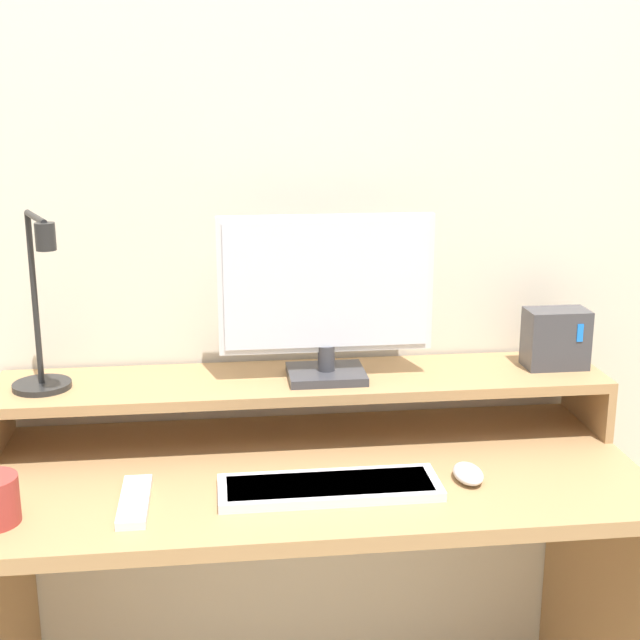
{
  "coord_description": "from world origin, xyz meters",
  "views": [
    {
      "loc": [
        -0.18,
        -1.32,
        1.5
      ],
      "look_at": [
        0.02,
        0.32,
        1.05
      ],
      "focal_mm": 50.0,
      "sensor_mm": 36.0,
      "label": 1
    }
  ],
  "objects_px": {
    "desk_lamp": "(41,330)",
    "keyboard": "(329,487)",
    "remote_control": "(135,501)",
    "monitor": "(326,294)",
    "mouse": "(468,474)",
    "router_dock": "(556,338)"
  },
  "relations": [
    {
      "from": "desk_lamp",
      "to": "remote_control",
      "type": "bearing_deg",
      "value": -52.93
    },
    {
      "from": "monitor",
      "to": "mouse",
      "type": "height_order",
      "value": "monitor"
    },
    {
      "from": "mouse",
      "to": "remote_control",
      "type": "height_order",
      "value": "mouse"
    },
    {
      "from": "desk_lamp",
      "to": "remote_control",
      "type": "xyz_separation_m",
      "value": [
        0.19,
        -0.25,
        -0.26
      ]
    },
    {
      "from": "desk_lamp",
      "to": "keyboard",
      "type": "relative_size",
      "value": 0.89
    },
    {
      "from": "keyboard",
      "to": "remote_control",
      "type": "xyz_separation_m",
      "value": [
        -0.35,
        -0.01,
        -0.0
      ]
    },
    {
      "from": "router_dock",
      "to": "remote_control",
      "type": "xyz_separation_m",
      "value": [
        -0.89,
        -0.29,
        -0.19
      ]
    },
    {
      "from": "router_dock",
      "to": "mouse",
      "type": "relative_size",
      "value": 1.45
    },
    {
      "from": "router_dock",
      "to": "remote_control",
      "type": "distance_m",
      "value": 0.95
    },
    {
      "from": "desk_lamp",
      "to": "remote_control",
      "type": "height_order",
      "value": "desk_lamp"
    },
    {
      "from": "desk_lamp",
      "to": "remote_control",
      "type": "relative_size",
      "value": 1.92
    },
    {
      "from": "router_dock",
      "to": "keyboard",
      "type": "relative_size",
      "value": 0.32
    },
    {
      "from": "desk_lamp",
      "to": "mouse",
      "type": "distance_m",
      "value": 0.88
    },
    {
      "from": "monitor",
      "to": "keyboard",
      "type": "height_order",
      "value": "monitor"
    },
    {
      "from": "router_dock",
      "to": "mouse",
      "type": "height_order",
      "value": "router_dock"
    },
    {
      "from": "keyboard",
      "to": "remote_control",
      "type": "bearing_deg",
      "value": -178.19
    },
    {
      "from": "mouse",
      "to": "remote_control",
      "type": "xyz_separation_m",
      "value": [
        -0.62,
        -0.03,
        -0.01
      ]
    },
    {
      "from": "monitor",
      "to": "remote_control",
      "type": "height_order",
      "value": "monitor"
    },
    {
      "from": "router_dock",
      "to": "mouse",
      "type": "distance_m",
      "value": 0.42
    },
    {
      "from": "monitor",
      "to": "mouse",
      "type": "distance_m",
      "value": 0.46
    },
    {
      "from": "monitor",
      "to": "desk_lamp",
      "type": "xyz_separation_m",
      "value": [
        -0.57,
        -0.03,
        -0.05
      ]
    },
    {
      "from": "desk_lamp",
      "to": "mouse",
      "type": "bearing_deg",
      "value": -15.05
    }
  ]
}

